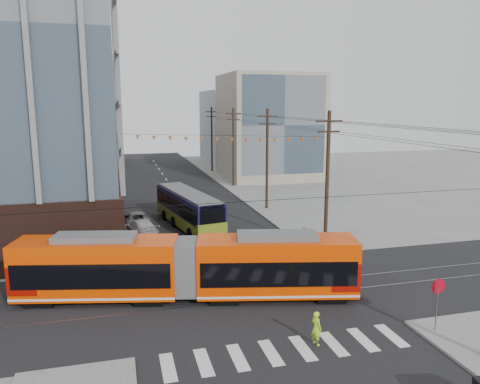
% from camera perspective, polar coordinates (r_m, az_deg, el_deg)
% --- Properties ---
extents(ground, '(160.00, 160.00, 0.00)m').
position_cam_1_polar(ground, '(25.95, 3.32, -15.59)').
color(ground, slate).
extents(bg_bldg_nw_near, '(18.00, 16.00, 18.00)m').
position_cam_1_polar(bg_bldg_nw_near, '(74.73, -22.56, 7.96)').
color(bg_bldg_nw_near, '#8C99A5').
rests_on(bg_bldg_nw_near, ground).
extents(bg_bldg_ne_near, '(14.00, 14.00, 16.00)m').
position_cam_1_polar(bg_bldg_ne_near, '(73.96, 3.54, 7.95)').
color(bg_bldg_ne_near, gray).
rests_on(bg_bldg_ne_near, ground).
extents(bg_bldg_nw_far, '(16.00, 18.00, 20.00)m').
position_cam_1_polar(bg_bldg_nw_far, '(94.31, -19.23, 9.19)').
color(bg_bldg_nw_far, gray).
rests_on(bg_bldg_nw_far, ground).
extents(bg_bldg_ne_far, '(16.00, 16.00, 14.00)m').
position_cam_1_polar(bg_bldg_ne_far, '(93.69, 0.79, 7.93)').
color(bg_bldg_ne_far, '#8C99A5').
rests_on(bg_bldg_ne_far, ground).
extents(utility_pole_far, '(0.30, 0.30, 11.00)m').
position_cam_1_polar(utility_pole_far, '(79.90, -3.46, 6.36)').
color(utility_pole_far, black).
rests_on(utility_pole_far, ground).
extents(streetcar, '(20.16, 7.30, 3.86)m').
position_cam_1_polar(streetcar, '(28.26, -6.45, -9.14)').
color(streetcar, '#E13900').
rests_on(streetcar, ground).
extents(city_bus, '(4.85, 12.51, 3.46)m').
position_cam_1_polar(city_bus, '(44.40, -6.32, -2.07)').
color(city_bus, '#16123E').
rests_on(city_bus, ground).
extents(parked_car_silver, '(3.06, 5.30, 1.65)m').
position_cam_1_polar(parked_car_silver, '(35.49, -11.58, -7.02)').
color(parked_car_silver, '#AAABB1').
rests_on(parked_car_silver, ground).
extents(parked_car_white, '(3.26, 5.54, 1.51)m').
position_cam_1_polar(parked_car_white, '(42.21, -12.01, -4.29)').
color(parked_car_white, beige).
rests_on(parked_car_white, ground).
extents(parked_car_grey, '(3.02, 5.48, 1.45)m').
position_cam_1_polar(parked_car_grey, '(45.69, -12.70, -3.21)').
color(parked_car_grey, '#5E5E5F').
rests_on(parked_car_grey, ground).
extents(pedestrian, '(0.59, 0.72, 1.70)m').
position_cam_1_polar(pedestrian, '(23.76, 9.29, -16.05)').
color(pedestrian, '#B7F926').
rests_on(pedestrian, ground).
extents(stop_sign, '(0.84, 0.84, 2.71)m').
position_cam_1_polar(stop_sign, '(26.29, 22.85, -12.85)').
color(stop_sign, '#A20515').
rests_on(stop_sign, ground).
extents(jersey_barrier, '(1.63, 4.19, 0.82)m').
position_cam_1_polar(jersey_barrier, '(40.06, 8.79, -5.50)').
color(jersey_barrier, slate).
rests_on(jersey_barrier, ground).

